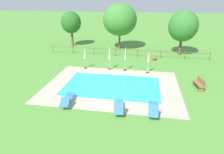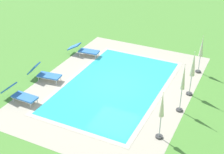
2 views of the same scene
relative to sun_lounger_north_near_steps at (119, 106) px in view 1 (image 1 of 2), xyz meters
The scene contains 17 objects.
ground_plane 3.95m from the sun_lounger_north_near_steps, 106.29° to the left, with size 160.00×160.00×0.00m, color #518E38.
pool_deck_paving 3.95m from the sun_lounger_north_near_steps, 106.29° to the left, with size 11.33×8.14×0.01m, color #B2A893.
swimming_pool_water 3.95m from the sun_lounger_north_near_steps, 106.29° to the left, with size 8.07×4.88×0.01m, color #2DB7C6.
pool_coping_rim 3.95m from the sun_lounger_north_near_steps, 106.29° to the left, with size 8.55×5.36×0.01m.
sun_lounger_north_near_steps is the anchor object (origin of this frame).
sun_lounger_north_mid 3.76m from the sun_lounger_north_near_steps, behind, with size 0.82×2.12×0.73m.
sun_lounger_north_far 2.27m from the sun_lounger_north_near_steps, ahead, with size 0.65×1.99×0.87m.
patio_umbrella_closed_row_west 7.70m from the sun_lounger_north_near_steps, 92.97° to the left, with size 0.32×0.32×2.54m.
patio_umbrella_closed_row_mid_west 8.92m from the sun_lounger_north_near_steps, 121.64° to the left, with size 0.32×0.32×2.28m.
patio_umbrella_closed_row_centre 8.02m from the sun_lounger_north_near_steps, 104.87° to the left, with size 0.32×0.32×2.46m.
patio_umbrella_closed_row_mid_east 7.65m from the sun_lounger_north_near_steps, 75.51° to the left, with size 0.32×0.32×2.30m.
wooden_bench_lawn_side 7.60m from the sun_lounger_north_near_steps, 36.38° to the left, with size 0.69×1.55×0.87m.
terracotta_urn_near_fence 11.83m from the sun_lounger_north_near_steps, 77.07° to the left, with size 0.53×0.53×0.65m.
perimeter_fence 12.69m from the sun_lounger_north_near_steps, 93.65° to the left, with size 20.01×0.08×1.05m.
tree_far_west 16.12m from the sun_lounger_north_near_steps, 67.67° to the left, with size 3.60×3.60×5.61m.
tree_west_mid 16.78m from the sun_lounger_north_near_steps, 97.61° to the left, with size 4.68×4.68×6.30m.
tree_centre 19.59m from the sun_lounger_north_near_steps, 119.50° to the left, with size 2.93×2.93×5.10m.
Camera 1 is at (2.54, -14.68, 7.16)m, focal length 30.73 mm.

